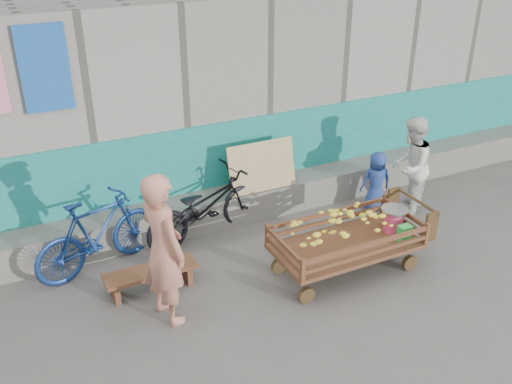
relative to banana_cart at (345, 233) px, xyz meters
name	(u,v)px	position (x,y,z in m)	size (l,w,h in m)	color
ground	(326,309)	(-0.57, -0.54, -0.56)	(80.00, 80.00, 0.00)	#56544F
building_wall	(193,88)	(-0.57, 3.51, 0.90)	(12.00, 3.50, 3.00)	gray
banana_cart	(345,233)	(0.00, 0.00, 0.00)	(1.95, 0.89, 0.83)	#532F1E
bench	(151,275)	(-2.22, 0.70, -0.36)	(1.08, 0.32, 0.27)	#532F1E
vendor_man	(163,249)	(-2.19, 0.14, 0.30)	(0.63, 0.41, 1.73)	tan
woman	(410,166)	(1.70, 0.89, 0.16)	(0.71, 0.55, 1.45)	silver
child	(376,182)	(1.33, 1.15, -0.11)	(0.44, 0.29, 0.91)	navy
bicycle_dark	(205,207)	(-1.21, 1.51, -0.09)	(0.63, 1.79, 0.94)	black
bicycle_blue	(98,234)	(-2.65, 1.39, -0.07)	(0.47, 1.65, 0.99)	navy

